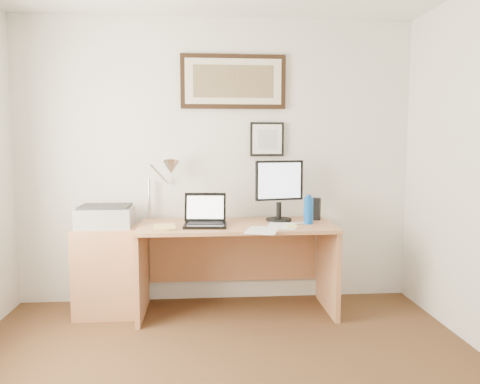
{
  "coord_description": "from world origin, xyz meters",
  "views": [
    {
      "loc": [
        -0.12,
        -2.17,
        1.42
      ],
      "look_at": [
        0.17,
        1.43,
        1.04
      ],
      "focal_mm": 35.0,
      "sensor_mm": 36.0,
      "label": 1
    }
  ],
  "objects": [
    {
      "name": "desk_lamp",
      "position": [
        -0.41,
        1.81,
        1.19
      ],
      "size": [
        0.29,
        0.27,
        0.53
      ],
      "color": "silver",
      "rests_on": "desk"
    },
    {
      "name": "bottle_cap",
      "position": [
        0.75,
        1.6,
        0.98
      ],
      "size": [
        0.04,
        0.04,
        0.02
      ],
      "primitive_type": "cylinder",
      "color": "#0D4FB2",
      "rests_on": "water_bottle"
    },
    {
      "name": "water_bottle",
      "position": [
        0.75,
        1.6,
        0.86
      ],
      "size": [
        0.08,
        0.08,
        0.22
      ],
      "primitive_type": "cylinder",
      "color": "#0D4FB2",
      "rests_on": "desk"
    },
    {
      "name": "laptop",
      "position": [
        -0.1,
        1.57,
        0.81
      ],
      "size": [
        0.36,
        0.32,
        0.26
      ],
      "color": "black",
      "rests_on": "desk"
    },
    {
      "name": "printer",
      "position": [
        -0.92,
        1.7,
        0.82
      ],
      "size": [
        0.44,
        0.34,
        0.18
      ],
      "color": "#A0A0A2",
      "rests_on": "side_cabinet"
    },
    {
      "name": "sticky_pad",
      "position": [
        0.58,
        1.45,
        0.76
      ],
      "size": [
        0.09,
        0.09,
        0.01
      ],
      "primitive_type": "cube",
      "rotation": [
        0.0,
        0.0,
        -0.03
      ],
      "color": "#EBEA6F",
      "rests_on": "desk"
    },
    {
      "name": "desk",
      "position": [
        0.15,
        1.72,
        0.51
      ],
      "size": [
        1.6,
        0.7,
        0.75
      ],
      "color": "#AF7149",
      "rests_on": "floor"
    },
    {
      "name": "picture_small",
      "position": [
        0.45,
        1.97,
        1.45
      ],
      "size": [
        0.3,
        0.03,
        0.3
      ],
      "color": "black",
      "rests_on": "wall_back"
    },
    {
      "name": "wall_back",
      "position": [
        0.0,
        2.0,
        1.25
      ],
      "size": [
        3.5,
        0.02,
        2.5
      ],
      "primitive_type": "cube",
      "color": "silver",
      "rests_on": "ground"
    },
    {
      "name": "picture_large",
      "position": [
        0.15,
        1.97,
        1.95
      ],
      "size": [
        0.92,
        0.04,
        0.47
      ],
      "color": "black",
      "rests_on": "wall_back"
    },
    {
      "name": "book",
      "position": [
        -0.51,
        1.48,
        0.76
      ],
      "size": [
        0.19,
        0.25,
        0.02
      ],
      "primitive_type": "imported",
      "rotation": [
        0.0,
        0.0,
        0.11
      ],
      "color": "#E0C369",
      "rests_on": "desk"
    },
    {
      "name": "marker_pen",
      "position": [
        0.67,
        1.57,
        0.76
      ],
      "size": [
        0.14,
        0.06,
        0.02
      ],
      "primitive_type": "cylinder",
      "rotation": [
        0.0,
        1.57,
        0.35
      ],
      "color": "white",
      "rests_on": "desk"
    },
    {
      "name": "lcd_monitor",
      "position": [
        0.53,
        1.75,
        1.04
      ],
      "size": [
        0.42,
        0.22,
        0.52
      ],
      "color": "black",
      "rests_on": "desk"
    },
    {
      "name": "side_cabinet",
      "position": [
        -0.92,
        1.68,
        0.36
      ],
      "size": [
        0.5,
        0.4,
        0.73
      ],
      "primitive_type": "cube",
      "color": "#AF7149",
      "rests_on": "floor"
    },
    {
      "name": "paper_sheet_b",
      "position": [
        0.51,
        1.5,
        0.75
      ],
      "size": [
        0.3,
        0.37,
        0.0
      ],
      "primitive_type": "cube",
      "rotation": [
        0.0,
        0.0,
        -0.24
      ],
      "color": "white",
      "rests_on": "desk"
    },
    {
      "name": "paper_sheet_a",
      "position": [
        0.33,
        1.33,
        0.75
      ],
      "size": [
        0.32,
        0.39,
        0.0
      ],
      "primitive_type": "cube",
      "rotation": [
        0.0,
        0.0,
        -0.28
      ],
      "color": "white",
      "rests_on": "desk"
    },
    {
      "name": "speaker",
      "position": [
        0.85,
        1.79,
        0.85
      ],
      "size": [
        0.11,
        0.1,
        0.19
      ],
      "primitive_type": "cube",
      "rotation": [
        0.0,
        0.0,
        -0.38
      ],
      "color": "black",
      "rests_on": "desk"
    }
  ]
}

